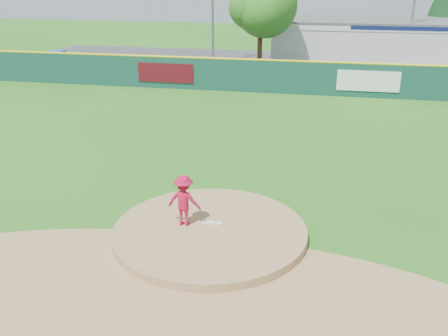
% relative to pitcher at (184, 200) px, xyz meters
% --- Properties ---
extents(ground, '(120.00, 120.00, 0.00)m').
position_rel_pitcher_xyz_m(ground, '(0.76, -0.08, -1.00)').
color(ground, '#286B19').
rests_on(ground, ground).
extents(pitchers_mound, '(5.50, 5.50, 0.50)m').
position_rel_pitcher_xyz_m(pitchers_mound, '(0.76, -0.08, -1.00)').
color(pitchers_mound, '#9E774C').
rests_on(pitchers_mound, ground).
extents(pitching_rubber, '(0.60, 0.15, 0.04)m').
position_rel_pitcher_xyz_m(pitching_rubber, '(0.76, 0.22, -0.73)').
color(pitching_rubber, white).
rests_on(pitching_rubber, pitchers_mound).
extents(infield_dirt_arc, '(15.40, 15.40, 0.01)m').
position_rel_pitcher_xyz_m(infield_dirt_arc, '(0.76, -3.08, -1.00)').
color(infield_dirt_arc, '#9E774C').
rests_on(infield_dirt_arc, ground).
extents(parking_lot, '(44.00, 16.00, 0.02)m').
position_rel_pitcher_xyz_m(parking_lot, '(0.76, 26.92, -0.99)').
color(parking_lot, '#38383A').
rests_on(parking_lot, ground).
extents(pitcher, '(1.01, 0.64, 1.50)m').
position_rel_pitcher_xyz_m(pitcher, '(0.00, 0.00, 0.00)').
color(pitcher, '#B70F35').
rests_on(pitcher, pitchers_mound).
extents(van, '(4.65, 2.95, 1.19)m').
position_rel_pitcher_xyz_m(van, '(-1.13, 21.06, -0.38)').
color(van, silver).
rests_on(van, parking_lot).
extents(pool_building_grp, '(15.20, 8.20, 3.31)m').
position_rel_pitcher_xyz_m(pool_building_grp, '(6.76, 31.91, 0.66)').
color(pool_building_grp, silver).
rests_on(pool_building_grp, ground).
extents(fence_banners, '(16.00, 0.04, 1.20)m').
position_rel_pitcher_xyz_m(fence_banners, '(-0.05, 17.84, -0.00)').
color(fence_banners, '#560C15').
rests_on(fence_banners, ground).
extents(playground_slide, '(0.94, 2.65, 1.46)m').
position_rel_pitcher_xyz_m(playground_slide, '(-16.05, 22.15, -0.26)').
color(playground_slide, blue).
rests_on(playground_slide, ground).
extents(outfield_fence, '(40.00, 0.14, 2.07)m').
position_rel_pitcher_xyz_m(outfield_fence, '(0.76, 17.92, 0.09)').
color(outfield_fence, '#133F36').
rests_on(outfield_fence, ground).
extents(deciduous_tree, '(5.60, 5.60, 7.36)m').
position_rel_pitcher_xyz_m(deciduous_tree, '(-1.24, 24.92, 3.55)').
color(deciduous_tree, '#382314').
rests_on(deciduous_tree, ground).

